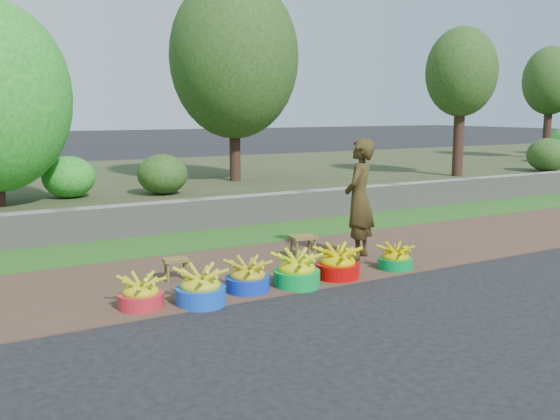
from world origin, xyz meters
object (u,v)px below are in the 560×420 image
vendor_woman (359,199)px  basin_d (297,271)px  basin_c (248,278)px  basin_e (337,264)px  basin_f (395,259)px  basin_b (200,288)px  basin_a (141,294)px  stool_right (303,240)px  stool_left (176,263)px

vendor_woman → basin_d: bearing=-10.5°
basin_c → basin_e: (1.24, -0.05, 0.01)m
basin_f → basin_b: bearing=-178.3°
basin_a → stool_right: bearing=21.0°
basin_e → stool_right: size_ratio=1.41×
basin_d → stool_right: size_ratio=1.43×
basin_a → stool_right: (2.68, 1.03, 0.11)m
basin_a → basin_f: size_ratio=1.07×
stool_left → stool_right: (1.97, 0.18, 0.04)m
basin_b → vendor_woman: vendor_woman is taller
basin_a → stool_left: bearing=49.8°
basin_a → basin_b: bearing=-16.4°
vendor_woman → basin_b: bearing=-20.5°
basin_c → basin_f: 2.15m
vendor_woman → basin_f: bearing=59.2°
basin_b → vendor_woman: bearing=16.1°
basin_b → basin_f: 2.81m
basin_d → stool_right: bearing=54.6°
stool_left → basin_e: bearing=-27.3°
basin_f → vendor_woman: size_ratio=0.27×
basin_c → basin_e: bearing=-2.3°
basin_e → vendor_woman: 1.28m
basin_b → basin_c: (0.65, 0.16, -0.01)m
basin_b → stool_right: basin_b is taller
basin_a → basin_b: basin_b is taller
basin_a → basin_f: 3.41m
basin_a → basin_c: bearing=-0.9°
basin_c → vendor_woman: vendor_woman is taller
stool_right → vendor_woman: vendor_woman is taller
vendor_woman → stool_right: bearing=-69.4°
stool_right → vendor_woman: size_ratio=0.23×
basin_b → vendor_woman: size_ratio=0.33×
basin_f → stool_right: bearing=122.8°
basin_e → basin_a: bearing=178.4°
basin_b → stool_left: (0.11, 1.03, 0.05)m
basin_e → basin_f: 0.92m
basin_f → basin_d: bearing=-179.5°
basin_b → basin_c: size_ratio=1.06×
basin_e → stool_right: 1.12m
basin_a → stool_left: size_ratio=1.45×
basin_d → vendor_woman: 1.77m
basin_f → vendor_woman: bearing=95.8°
basin_c → stool_left: 1.02m
basin_b → basin_d: size_ratio=0.98×
stool_left → vendor_woman: vendor_woman is taller
stool_right → stool_left: bearing=-174.7°
basin_e → basin_f: size_ratio=1.23×
basin_c → basin_e: 1.24m
stool_left → vendor_woman: bearing=-5.2°
basin_c → basin_e: size_ratio=0.93×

